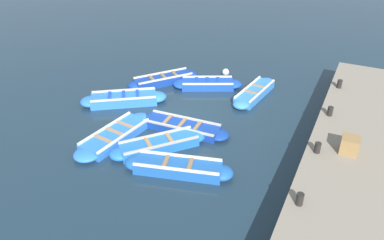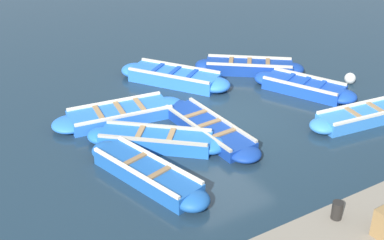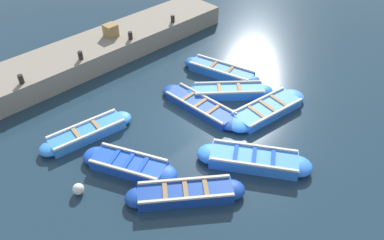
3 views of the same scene
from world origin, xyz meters
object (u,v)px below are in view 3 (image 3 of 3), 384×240
at_px(boat_end_of_row, 229,91).
at_px(wooden_crate, 111,30).
at_px(bollard_mid_north, 130,35).
at_px(boat_outer_right, 254,160).
at_px(buoy_orange_near, 78,189).
at_px(boat_far_corner, 221,71).
at_px(boat_drifting, 200,106).
at_px(bollard_south, 21,79).
at_px(boat_centre, 185,193).
at_px(boat_bow_out, 87,133).
at_px(bollard_north, 173,19).
at_px(boat_near_quay, 129,165).
at_px(bollard_mid_south, 80,55).
at_px(boat_mid_row, 267,110).

xyz_separation_m(boat_end_of_row, wooden_crate, (6.13, 1.38, 0.99)).
bearing_deg(boat_end_of_row, bollard_mid_north, 10.12).
relative_size(boat_outer_right, buoy_orange_near, 10.02).
height_order(boat_far_corner, boat_drifting, boat_far_corner).
xyz_separation_m(bollard_mid_north, bollard_south, (0.00, 5.16, 0.00)).
bearing_deg(bollard_mid_north, boat_centre, 153.39).
relative_size(boat_bow_out, bollard_north, 10.03).
bearing_deg(boat_near_quay, bollard_south, 7.17).
distance_m(boat_far_corner, bollard_mid_north, 4.49).
relative_size(bollard_north, bollard_south, 1.00).
xyz_separation_m(boat_bow_out, boat_outer_right, (-4.95, -3.18, 0.03)).
xyz_separation_m(boat_far_corner, boat_bow_out, (0.57, 6.39, -0.02)).
bearing_deg(bollard_south, boat_bow_out, -170.21).
relative_size(boat_near_quay, bollard_north, 9.44).
bearing_deg(boat_drifting, boat_bow_out, 67.52).
height_order(boat_far_corner, buoy_orange_near, boat_far_corner).
bearing_deg(buoy_orange_near, boat_centre, -137.09).
xyz_separation_m(boat_drifting, boat_centre, (-2.75, 3.37, 0.04)).
relative_size(boat_bow_out, boat_outer_right, 0.98).
bearing_deg(bollard_north, buoy_orange_near, 122.12).
distance_m(boat_end_of_row, buoy_orange_near, 7.08).
bearing_deg(boat_centre, boat_bow_out, 8.22).
bearing_deg(bollard_mid_south, boat_near_quay, 162.02).
bearing_deg(boat_bow_out, boat_far_corner, -95.09).
bearing_deg(boat_drifting, boat_centre, 129.27).
relative_size(boat_centre, wooden_crate, 6.08).
xyz_separation_m(boat_far_corner, buoy_orange_near, (-1.47, 7.95, -0.02)).
bearing_deg(bollard_north, bollard_mid_south, 90.00).
xyz_separation_m(boat_mid_row, boat_centre, (-0.81, 5.04, 0.03)).
distance_m(boat_centre, bollard_north, 10.24).
height_order(boat_end_of_row, bollard_north, bollard_north).
bearing_deg(bollard_mid_north, wooden_crate, 26.64).
xyz_separation_m(boat_far_corner, bollard_south, (4.01, 6.98, 0.88)).
distance_m(boat_bow_out, bollard_mid_north, 5.79).
distance_m(bollard_north, wooden_crate, 3.15).
distance_m(boat_end_of_row, boat_near_quay, 5.40).
bearing_deg(boat_bow_out, bollard_mid_south, -30.03).
distance_m(boat_bow_out, bollard_south, 3.60).
bearing_deg(buoy_orange_near, bollard_mid_north, -48.27).
distance_m(boat_mid_row, bollard_north, 7.25).
height_order(boat_centre, bollard_mid_north, bollard_mid_north).
height_order(bollard_mid_south, wooden_crate, wooden_crate).
bearing_deg(wooden_crate, bollard_north, -106.33).
relative_size(boat_end_of_row, boat_near_quay, 0.97).
distance_m(boat_near_quay, bollard_mid_north, 7.31).
distance_m(boat_mid_row, wooden_crate, 8.14).
xyz_separation_m(boat_far_corner, bollard_mid_north, (4.01, 1.82, 0.88)).
height_order(boat_far_corner, boat_bow_out, boat_far_corner).
xyz_separation_m(boat_near_quay, bollard_mid_south, (5.73, -1.86, 0.90)).
relative_size(boat_near_quay, buoy_orange_near, 9.25).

